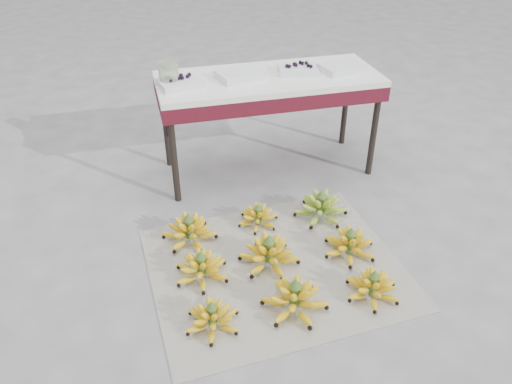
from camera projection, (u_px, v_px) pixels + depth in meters
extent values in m
plane|color=slate|center=(294.00, 261.00, 2.60)|extent=(60.00, 60.00, 0.00)
cube|color=white|center=(275.00, 267.00, 2.56)|extent=(1.32, 1.13, 0.01)
ellipsoid|color=yellow|center=(213.00, 320.00, 2.21)|extent=(0.27, 0.27, 0.07)
ellipsoid|color=yellow|center=(212.00, 315.00, 2.19)|extent=(0.19, 0.19, 0.05)
ellipsoid|color=yellow|center=(212.00, 310.00, 2.17)|extent=(0.13, 0.13, 0.05)
cylinder|color=#3F5E25|center=(212.00, 315.00, 2.19)|extent=(0.04, 0.04, 0.10)
cone|color=#3F5E25|center=(211.00, 305.00, 2.15)|extent=(0.05, 0.05, 0.04)
ellipsoid|color=yellow|center=(294.00, 302.00, 2.29)|extent=(0.40, 0.40, 0.09)
ellipsoid|color=yellow|center=(295.00, 295.00, 2.27)|extent=(0.28, 0.28, 0.07)
ellipsoid|color=yellow|center=(295.00, 289.00, 2.25)|extent=(0.18, 0.18, 0.06)
cylinder|color=#3F5E25|center=(295.00, 295.00, 2.27)|extent=(0.05, 0.05, 0.12)
cone|color=#3F5E25|center=(296.00, 283.00, 2.22)|extent=(0.06, 0.06, 0.04)
ellipsoid|color=yellow|center=(372.00, 289.00, 2.36)|extent=(0.30, 0.30, 0.08)
ellipsoid|color=yellow|center=(373.00, 284.00, 2.35)|extent=(0.21, 0.21, 0.06)
ellipsoid|color=yellow|center=(374.00, 279.00, 2.33)|extent=(0.14, 0.14, 0.05)
cylinder|color=#3F5E25|center=(373.00, 284.00, 2.35)|extent=(0.04, 0.04, 0.11)
cone|color=#3F5E25|center=(375.00, 274.00, 2.31)|extent=(0.05, 0.05, 0.04)
ellipsoid|color=yellow|center=(202.00, 271.00, 2.47)|extent=(0.32, 0.32, 0.08)
ellipsoid|color=yellow|center=(201.00, 265.00, 2.45)|extent=(0.22, 0.22, 0.06)
ellipsoid|color=yellow|center=(201.00, 260.00, 2.43)|extent=(0.15, 0.15, 0.05)
cylinder|color=#3F5E25|center=(201.00, 265.00, 2.45)|extent=(0.04, 0.04, 0.11)
cone|color=#3F5E25|center=(201.00, 254.00, 2.41)|extent=(0.05, 0.05, 0.04)
ellipsoid|color=yellow|center=(269.00, 257.00, 2.55)|extent=(0.37, 0.37, 0.09)
ellipsoid|color=yellow|center=(269.00, 251.00, 2.53)|extent=(0.26, 0.26, 0.07)
ellipsoid|color=yellow|center=(269.00, 245.00, 2.51)|extent=(0.17, 0.17, 0.06)
cylinder|color=#3F5E25|center=(269.00, 251.00, 2.53)|extent=(0.05, 0.05, 0.13)
cone|color=#3F5E25|center=(269.00, 238.00, 2.48)|extent=(0.06, 0.06, 0.05)
ellipsoid|color=yellow|center=(349.00, 247.00, 2.62)|extent=(0.31, 0.31, 0.08)
ellipsoid|color=yellow|center=(350.00, 242.00, 2.60)|extent=(0.22, 0.22, 0.06)
ellipsoid|color=yellow|center=(351.00, 236.00, 2.58)|extent=(0.14, 0.14, 0.05)
cylinder|color=#3F5E25|center=(350.00, 242.00, 2.60)|extent=(0.05, 0.05, 0.11)
cone|color=#3F5E25|center=(352.00, 231.00, 2.56)|extent=(0.05, 0.05, 0.04)
ellipsoid|color=yellow|center=(190.00, 234.00, 2.71)|extent=(0.38, 0.38, 0.09)
ellipsoid|color=yellow|center=(189.00, 228.00, 2.69)|extent=(0.27, 0.27, 0.07)
ellipsoid|color=yellow|center=(189.00, 223.00, 2.67)|extent=(0.18, 0.18, 0.05)
cylinder|color=#3F5E25|center=(189.00, 228.00, 2.69)|extent=(0.05, 0.05, 0.12)
cone|color=#3F5E25|center=(188.00, 217.00, 2.65)|extent=(0.06, 0.06, 0.04)
ellipsoid|color=yellow|center=(258.00, 219.00, 2.84)|extent=(0.26, 0.26, 0.07)
ellipsoid|color=yellow|center=(258.00, 215.00, 2.83)|extent=(0.18, 0.18, 0.05)
ellipsoid|color=yellow|center=(258.00, 211.00, 2.81)|extent=(0.12, 0.12, 0.04)
cylinder|color=#3F5E25|center=(258.00, 215.00, 2.83)|extent=(0.04, 0.04, 0.09)
cone|color=#3F5E25|center=(258.00, 206.00, 2.79)|extent=(0.04, 0.04, 0.03)
ellipsoid|color=olive|center=(321.00, 210.00, 2.89)|extent=(0.40, 0.40, 0.09)
ellipsoid|color=olive|center=(321.00, 205.00, 2.87)|extent=(0.28, 0.28, 0.07)
ellipsoid|color=olive|center=(321.00, 199.00, 2.85)|extent=(0.18, 0.18, 0.06)
cylinder|color=#3F5E25|center=(321.00, 205.00, 2.87)|extent=(0.05, 0.05, 0.12)
cone|color=#3F5E25|center=(322.00, 193.00, 2.83)|extent=(0.06, 0.06, 0.05)
cylinder|color=black|center=(174.00, 156.00, 2.91)|extent=(0.04, 0.04, 0.62)
cylinder|color=black|center=(374.00, 131.00, 3.18)|extent=(0.04, 0.04, 0.62)
cylinder|color=black|center=(166.00, 123.00, 3.27)|extent=(0.04, 0.04, 0.62)
cylinder|color=black|center=(346.00, 104.00, 3.54)|extent=(0.04, 0.04, 0.62)
cube|color=#55101D|center=(269.00, 89.00, 3.08)|extent=(1.36, 0.55, 0.09)
cube|color=white|center=(269.00, 79.00, 3.05)|extent=(1.36, 0.55, 0.04)
cube|color=silver|center=(181.00, 83.00, 2.88)|extent=(0.28, 0.23, 0.04)
sphere|color=black|center=(189.00, 74.00, 2.91)|extent=(0.02, 0.02, 0.02)
sphere|color=black|center=(169.00, 76.00, 2.89)|extent=(0.02, 0.02, 0.02)
sphere|color=black|center=(171.00, 80.00, 2.83)|extent=(0.02, 0.02, 0.02)
sphere|color=black|center=(188.00, 76.00, 2.89)|extent=(0.02, 0.02, 0.02)
sphere|color=black|center=(179.00, 78.00, 2.86)|extent=(0.02, 0.02, 0.02)
sphere|color=black|center=(173.00, 79.00, 2.85)|extent=(0.02, 0.02, 0.02)
sphere|color=black|center=(182.00, 78.00, 2.87)|extent=(0.02, 0.02, 0.02)
sphere|color=black|center=(181.00, 75.00, 2.90)|extent=(0.02, 0.02, 0.02)
cube|color=silver|center=(240.00, 75.00, 2.99)|extent=(0.31, 0.25, 0.04)
cube|color=silver|center=(298.00, 70.00, 3.07)|extent=(0.26, 0.21, 0.04)
sphere|color=black|center=(300.00, 62.00, 3.10)|extent=(0.02, 0.02, 0.02)
sphere|color=black|center=(295.00, 64.00, 3.07)|extent=(0.02, 0.02, 0.02)
sphere|color=black|center=(287.00, 66.00, 3.04)|extent=(0.02, 0.02, 0.02)
sphere|color=black|center=(294.00, 64.00, 3.07)|extent=(0.02, 0.02, 0.02)
sphere|color=black|center=(308.00, 65.00, 3.05)|extent=(0.02, 0.02, 0.02)
sphere|color=black|center=(296.00, 65.00, 3.05)|extent=(0.02, 0.02, 0.02)
sphere|color=black|center=(311.00, 66.00, 3.03)|extent=(0.02, 0.02, 0.02)
sphere|color=black|center=(303.00, 63.00, 3.08)|extent=(0.02, 0.02, 0.02)
sphere|color=black|center=(289.00, 66.00, 3.04)|extent=(0.02, 0.02, 0.02)
sphere|color=black|center=(306.00, 63.00, 3.09)|extent=(0.02, 0.02, 0.02)
cube|color=silver|center=(342.00, 68.00, 3.10)|extent=(0.29, 0.23, 0.04)
cylinder|color=beige|center=(169.00, 74.00, 2.86)|extent=(0.13, 0.13, 0.14)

